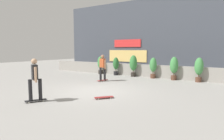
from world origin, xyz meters
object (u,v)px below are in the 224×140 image
potted_plant_1 (116,65)px  potted_plant_2 (133,64)px  potted_plant_3 (153,66)px  potted_plant_4 (174,67)px  skateboard_near_camera (104,97)px  potted_plant_5 (199,68)px  skater_far_left (35,78)px  skater_foreground (103,67)px  potted_plant_0 (100,64)px

potted_plant_1 → potted_plant_2: bearing=0.0°
potted_plant_3 → potted_plant_4: bearing=-0.0°
skateboard_near_camera → potted_plant_4: bearing=81.0°
potted_plant_4 → skateboard_near_camera: size_ratio=2.07×
potted_plant_5 → skater_far_left: (-4.52, -8.43, 0.05)m
potted_plant_5 → skateboard_near_camera: potted_plant_5 is taller
potted_plant_2 → potted_plant_5: size_ratio=1.04×
potted_plant_2 → skater_far_left: size_ratio=0.94×
potted_plant_4 → skater_far_left: size_ratio=0.91×
skater_foreground → potted_plant_1: bearing=106.0°
potted_plant_0 → potted_plant_1: (1.51, -0.00, -0.04)m
potted_plant_2 → potted_plant_3: potted_plant_2 is taller
potted_plant_5 → skater_foreground: size_ratio=0.90×
potted_plant_3 → skateboard_near_camera: potted_plant_3 is taller
skater_foreground → potted_plant_0: bearing=128.3°
potted_plant_2 → potted_plant_4: potted_plant_2 is taller
potted_plant_1 → potted_plant_5: 6.06m
potted_plant_5 → potted_plant_4: bearing=180.0°
potted_plant_2 → skater_far_left: skater_far_left is taller
skateboard_near_camera → skater_far_left: bearing=-136.6°
skater_far_left → skateboard_near_camera: 2.83m
skater_foreground → potted_plant_2: bearing=77.4°
potted_plant_2 → skater_foreground: 3.07m
skater_foreground → potted_plant_3: bearing=53.4°
potted_plant_5 → skateboard_near_camera: bearing=-111.3°
potted_plant_2 → skater_far_left: bearing=-89.9°
potted_plant_4 → skater_far_left: skater_far_left is taller
potted_plant_3 → potted_plant_2: bearing=-180.0°
potted_plant_4 → potted_plant_1: bearing=180.0°
potted_plant_2 → skater_foreground: (-0.67, -2.99, 0.00)m
potted_plant_0 → potted_plant_2: potted_plant_2 is taller
potted_plant_4 → potted_plant_5: bearing=0.0°
potted_plant_3 → potted_plant_5: bearing=-0.0°
potted_plant_5 → skater_foreground: bearing=-150.1°
potted_plant_1 → potted_plant_4: potted_plant_4 is taller
potted_plant_5 → skater_far_left: 9.57m
skater_far_left → potted_plant_5: bearing=61.8°
skater_far_left → skateboard_near_camera: bearing=43.4°
potted_plant_0 → skater_far_left: skater_far_left is taller
potted_plant_4 → skater_foreground: (-3.67, -2.99, 0.04)m
potted_plant_5 → skater_far_left: bearing=-118.2°
potted_plant_0 → skater_foreground: size_ratio=0.85×
potted_plant_0 → potted_plant_1: potted_plant_0 is taller
potted_plant_2 → potted_plant_4: size_ratio=1.04×
potted_plant_1 → potted_plant_4: bearing=0.0°
potted_plant_0 → potted_plant_4: 6.04m
potted_plant_0 → potted_plant_4: (6.04, -0.00, 0.06)m
potted_plant_0 → potted_plant_2: (3.04, -0.00, 0.10)m
potted_plant_3 → potted_plant_0: bearing=180.0°
potted_plant_1 → potted_plant_0: bearing=180.0°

